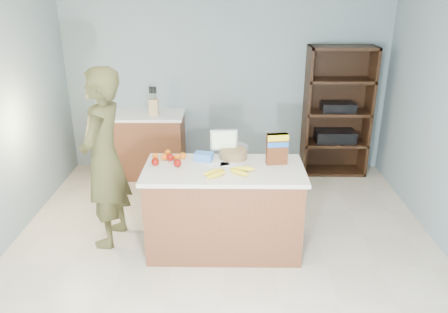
{
  "coord_description": "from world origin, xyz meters",
  "views": [
    {
      "loc": [
        0.05,
        -3.59,
        2.56
      ],
      "look_at": [
        0.0,
        0.35,
        1.0
      ],
      "focal_mm": 35.0,
      "sensor_mm": 36.0,
      "label": 1
    }
  ],
  "objects_px": {
    "tv": "(224,141)",
    "counter_peninsula": "(224,212)",
    "person": "(104,159)",
    "cereal_box": "(277,147)",
    "shelving_unit": "(336,114)"
  },
  "relations": [
    {
      "from": "counter_peninsula",
      "to": "cereal_box",
      "type": "bearing_deg",
      "value": 12.28
    },
    {
      "from": "shelving_unit",
      "to": "tv",
      "type": "relative_size",
      "value": 6.38
    },
    {
      "from": "counter_peninsula",
      "to": "tv",
      "type": "distance_m",
      "value": 0.73
    },
    {
      "from": "counter_peninsula",
      "to": "person",
      "type": "distance_m",
      "value": 1.32
    },
    {
      "from": "person",
      "to": "tv",
      "type": "relative_size",
      "value": 6.57
    },
    {
      "from": "shelving_unit",
      "to": "cereal_box",
      "type": "height_order",
      "value": "shelving_unit"
    },
    {
      "from": "shelving_unit",
      "to": "tv",
      "type": "xyz_separation_m",
      "value": [
        -1.56,
        -1.71,
        0.19
      ]
    },
    {
      "from": "person",
      "to": "cereal_box",
      "type": "bearing_deg",
      "value": 95.86
    },
    {
      "from": "counter_peninsula",
      "to": "cereal_box",
      "type": "distance_m",
      "value": 0.85
    },
    {
      "from": "person",
      "to": "cereal_box",
      "type": "relative_size",
      "value": 5.94
    },
    {
      "from": "counter_peninsula",
      "to": "tv",
      "type": "bearing_deg",
      "value": 90.9
    },
    {
      "from": "counter_peninsula",
      "to": "person",
      "type": "xyz_separation_m",
      "value": [
        -1.2,
        0.15,
        0.51
      ]
    },
    {
      "from": "tv",
      "to": "counter_peninsula",
      "type": "bearing_deg",
      "value": -89.1
    },
    {
      "from": "person",
      "to": "tv",
      "type": "height_order",
      "value": "person"
    },
    {
      "from": "counter_peninsula",
      "to": "cereal_box",
      "type": "xyz_separation_m",
      "value": [
        0.52,
        0.11,
        0.67
      ]
    }
  ]
}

